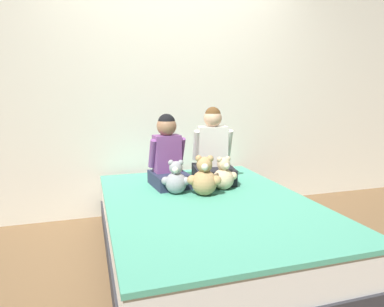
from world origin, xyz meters
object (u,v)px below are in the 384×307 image
Objects in this scene: child_on_right at (213,154)px; teddy_bear_held_by_right_child at (224,176)px; child_on_left at (168,156)px; bed at (209,229)px; teddy_bear_held_by_left_child at (176,179)px; teddy_bear_between_children at (204,179)px.

child_on_right reaches higher than teddy_bear_held_by_right_child.
child_on_left reaches higher than teddy_bear_held_by_right_child.
child_on_left is 0.50m from teddy_bear_held_by_right_child.
child_on_right is (0.22, 0.51, 0.47)m from bed.
teddy_bear_held_by_left_child is at bearing -95.40° from child_on_left.
teddy_bear_held_by_left_child is (0.00, -0.26, -0.14)m from child_on_left.
teddy_bear_held_by_right_child is at bearing 46.82° from teddy_bear_between_children.
teddy_bear_held_by_left_child is (-0.19, 0.25, 0.33)m from bed.
child_on_right reaches higher than teddy_bear_between_children.
teddy_bear_between_children is at bearing 84.86° from bed.
teddy_bear_held_by_left_child reaches higher than bed.
teddy_bear_held_by_left_child is (-0.41, -0.26, -0.13)m from child_on_right.
child_on_right is at bearing 66.70° from bed.
teddy_bear_held_by_left_child is 0.86× the size of teddy_bear_between_children.
teddy_bear_between_children is (0.01, 0.14, 0.35)m from bed.
bed is 0.72m from child_on_left.
teddy_bear_between_children is at bearing -67.17° from child_on_left.
child_on_right is 0.29m from teddy_bear_held_by_right_child.
child_on_right is 2.39× the size of teddy_bear_held_by_right_child.
teddy_bear_held_by_left_child is 0.98× the size of teddy_bear_held_by_right_child.
child_on_left is 0.41m from child_on_right.
bed is at bearing -34.51° from teddy_bear_held_by_left_child.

